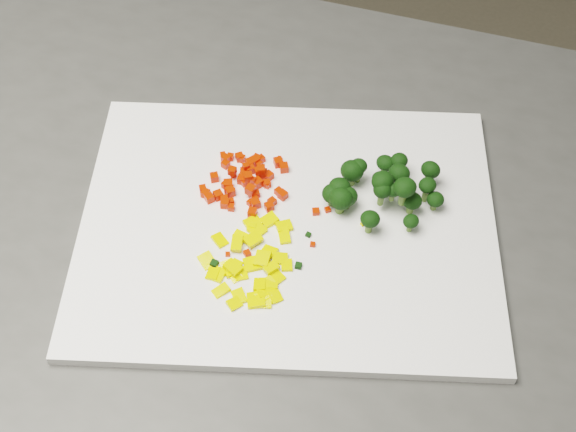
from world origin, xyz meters
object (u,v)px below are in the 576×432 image
Objects in this scene: carrot_pile at (245,174)px; counter_block at (245,422)px; cutting_board at (288,226)px; broccoli_pile at (387,184)px; pepper_pile at (252,255)px.

counter_block is at bearing -69.51° from carrot_pile.
carrot_pile is (-0.06, 0.01, 0.02)m from cutting_board.
carrot_pile is 0.83× the size of broccoli_pile.
counter_block is 2.67× the size of cutting_board.
broccoli_pile is at bearing 51.30° from counter_block.
cutting_board is at bearing -124.61° from broccoli_pile.
cutting_board is at bearing 44.81° from counter_block.
counter_block is 0.48m from carrot_pile.
carrot_pile is 0.09m from pepper_pile.
cutting_board is 3.75× the size of broccoli_pile.
pepper_pile is at bearing -44.92° from carrot_pile.
cutting_board is (0.04, 0.04, 0.46)m from counter_block.
counter_block is 0.47m from pepper_pile.
broccoli_pile is at bearing 55.39° from cutting_board.
pepper_pile is at bearing -12.96° from counter_block.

